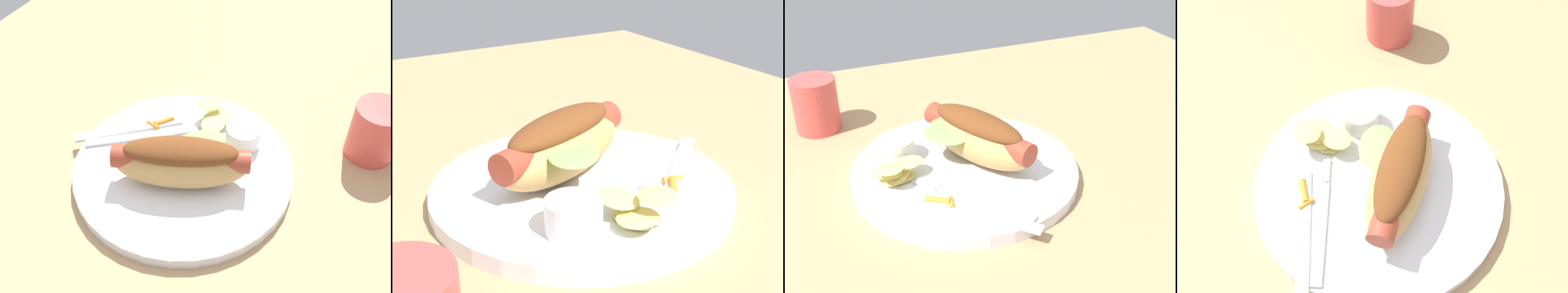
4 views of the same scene
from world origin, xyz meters
The scene contains 9 objects.
ground_plane centered at (0.00, 0.00, -0.90)cm, with size 120.00×90.00×1.80cm, color tan.
plate centered at (-1.42, 2.47, 0.80)cm, with size 28.16×28.16×1.60cm, color white.
hot_dog centered at (0.65, 3.43, 4.99)cm, with size 13.51×17.35×6.39cm.
sauce_ramekin centered at (-8.71, 7.60, 3.02)cm, with size 4.65×4.65×2.85cm, color white.
fork centered at (-3.20, -5.14, 1.80)cm, with size 10.52×12.72×0.40cm.
knife centered at (-3.81, -7.25, 1.78)cm, with size 14.86×1.40×0.36cm, color silver.
chips_pile centered at (-10.19, 2.56, 2.87)cm, with size 7.15×6.03×3.01cm.
carrot_garnish centered at (-6.79, -3.99, 1.97)cm, with size 3.18×3.14×0.80cm.
drinking_cup centered at (-16.44, 22.81, 3.95)cm, with size 6.45×6.45×7.90cm, color #D84C47.
Camera 3 is at (-21.38, -49.12, 36.28)cm, focal length 48.00 mm.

